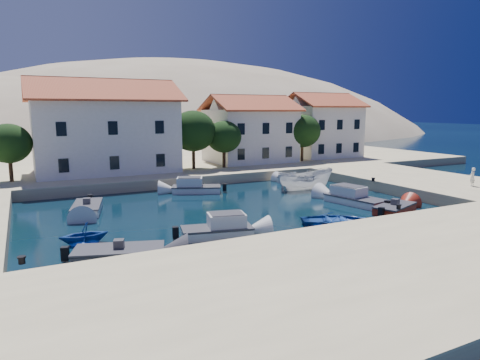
% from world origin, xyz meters
% --- Properties ---
extents(ground, '(400.00, 400.00, 0.00)m').
position_xyz_m(ground, '(0.00, 0.00, 0.00)').
color(ground, black).
rests_on(ground, ground).
extents(quay_south, '(52.00, 12.00, 1.00)m').
position_xyz_m(quay_south, '(0.00, -6.00, 0.50)').
color(quay_south, tan).
rests_on(quay_south, ground).
extents(quay_east, '(11.00, 20.00, 1.00)m').
position_xyz_m(quay_east, '(20.50, 10.00, 0.50)').
color(quay_east, tan).
rests_on(quay_east, ground).
extents(quay_north, '(80.00, 36.00, 1.00)m').
position_xyz_m(quay_north, '(2.00, 38.00, 0.50)').
color(quay_north, tan).
rests_on(quay_north, ground).
extents(hills, '(254.00, 176.00, 99.00)m').
position_xyz_m(hills, '(20.64, 123.62, -23.40)').
color(hills, gray).
rests_on(hills, ground).
extents(building_left, '(14.70, 9.45, 9.70)m').
position_xyz_m(building_left, '(-6.00, 28.00, 5.94)').
color(building_left, silver).
rests_on(building_left, quay_north).
extents(building_mid, '(10.50, 8.40, 8.30)m').
position_xyz_m(building_mid, '(12.00, 29.00, 5.22)').
color(building_mid, silver).
rests_on(building_mid, quay_north).
extents(building_right, '(9.45, 8.40, 8.80)m').
position_xyz_m(building_right, '(24.00, 30.00, 5.47)').
color(building_right, silver).
rests_on(building_right, quay_north).
extents(trees, '(37.30, 5.30, 6.45)m').
position_xyz_m(trees, '(4.51, 25.46, 4.84)').
color(trees, '#382314').
rests_on(trees, quay_north).
extents(bollards, '(29.36, 9.56, 0.30)m').
position_xyz_m(bollards, '(2.80, 3.87, 1.15)').
color(bollards, black).
rests_on(bollards, ground).
extents(motorboat_grey_sw, '(4.86, 3.28, 1.25)m').
position_xyz_m(motorboat_grey_sw, '(-9.94, 2.25, 0.29)').
color(motorboat_grey_sw, '#39383E').
rests_on(motorboat_grey_sw, ground).
extents(cabin_cruiser_south, '(4.49, 2.69, 1.60)m').
position_xyz_m(cabin_cruiser_south, '(-3.93, 3.56, 0.48)').
color(cabin_cruiser_south, silver).
rests_on(cabin_cruiser_south, ground).
extents(rowboat_south, '(5.20, 4.49, 0.90)m').
position_xyz_m(rowboat_south, '(4.12, 2.56, 0.00)').
color(rowboat_south, '#1B4496').
rests_on(rowboat_south, ground).
extents(motorboat_red_se, '(4.30, 3.00, 1.25)m').
position_xyz_m(motorboat_red_se, '(10.24, 3.17, 0.29)').
color(motorboat_red_se, maroon).
rests_on(motorboat_red_se, ground).
extents(cabin_cruiser_east, '(2.93, 5.28, 1.60)m').
position_xyz_m(cabin_cruiser_east, '(9.63, 6.73, 0.48)').
color(cabin_cruiser_east, silver).
rests_on(cabin_cruiser_east, ground).
extents(boat_east, '(5.92, 3.07, 2.18)m').
position_xyz_m(boat_east, '(9.68, 13.62, 0.00)').
color(boat_east, silver).
rests_on(boat_east, ground).
extents(motorboat_white_ne, '(2.19, 3.54, 1.25)m').
position_xyz_m(motorboat_white_ne, '(10.61, 17.00, 0.30)').
color(motorboat_white_ne, silver).
rests_on(motorboat_white_ne, ground).
extents(rowboat_west, '(2.69, 2.34, 1.39)m').
position_xyz_m(rowboat_west, '(-11.18, 5.80, 0.00)').
color(rowboat_west, '#1B4496').
rests_on(rowboat_west, ground).
extents(motorboat_white_west, '(2.92, 4.76, 1.25)m').
position_xyz_m(motorboat_white_west, '(-9.95, 13.80, 0.29)').
color(motorboat_white_west, silver).
rests_on(motorboat_white_west, ground).
extents(cabin_cruiser_north, '(4.78, 3.46, 1.60)m').
position_xyz_m(cabin_cruiser_north, '(0.03, 17.11, 0.48)').
color(cabin_cruiser_north, silver).
rests_on(cabin_cruiser_north, ground).
extents(pedestrian, '(0.64, 0.47, 1.61)m').
position_xyz_m(pedestrian, '(20.45, 4.25, 1.81)').
color(pedestrian, silver).
rests_on(pedestrian, quay_east).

